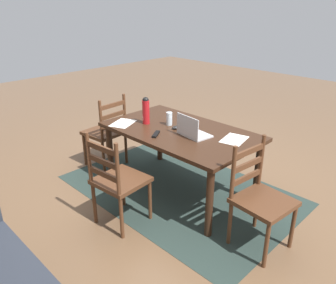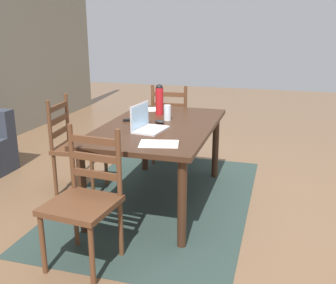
% 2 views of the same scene
% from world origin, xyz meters
% --- Properties ---
extents(ground_plane, '(14.00, 14.00, 0.00)m').
position_xyz_m(ground_plane, '(0.00, 0.00, 0.00)').
color(ground_plane, brown).
extents(area_rug, '(2.55, 1.68, 0.01)m').
position_xyz_m(area_rug, '(0.00, 0.00, 0.00)').
color(area_rug, '#283833').
rests_on(area_rug, ground).
extents(dining_table, '(1.64, 0.97, 0.74)m').
position_xyz_m(dining_table, '(0.00, 0.00, 0.66)').
color(dining_table, '#382114').
rests_on(dining_table, ground).
extents(chair_far_head, '(0.48, 0.48, 0.95)m').
position_xyz_m(chair_far_head, '(-0.00, 0.86, 0.46)').
color(chair_far_head, '#56331E').
rests_on(chair_far_head, ground).
extents(chair_left_far, '(0.48, 0.48, 0.95)m').
position_xyz_m(chair_left_far, '(-1.11, 0.19, 0.46)').
color(chair_left_far, '#56331E').
rests_on(chair_left_far, ground).
extents(chair_right_far, '(0.47, 0.47, 0.95)m').
position_xyz_m(chair_right_far, '(1.11, 0.19, 0.46)').
color(chair_right_far, '#56331E').
rests_on(chair_right_far, ground).
extents(laptop, '(0.35, 0.26, 0.23)m').
position_xyz_m(laptop, '(-0.21, 0.05, 0.80)').
color(laptop, silver).
rests_on(laptop, dining_table).
extents(water_bottle, '(0.08, 0.08, 0.30)m').
position_xyz_m(water_bottle, '(0.41, 0.12, 0.90)').
color(water_bottle, red).
rests_on(water_bottle, dining_table).
extents(drinking_glass, '(0.07, 0.07, 0.15)m').
position_xyz_m(drinking_glass, '(0.19, -0.02, 0.81)').
color(drinking_glass, silver).
rests_on(drinking_glass, dining_table).
extents(computer_mouse, '(0.08, 0.11, 0.03)m').
position_xyz_m(computer_mouse, '(0.05, 0.01, 0.76)').
color(computer_mouse, black).
rests_on(computer_mouse, dining_table).
extents(tv_remote, '(0.13, 0.17, 0.02)m').
position_xyz_m(tv_remote, '(0.07, 0.29, 0.75)').
color(tv_remote, black).
rests_on(tv_remote, dining_table).
extents(paper_stack_left, '(0.31, 0.35, 0.00)m').
position_xyz_m(paper_stack_left, '(0.59, 0.31, 0.74)').
color(paper_stack_left, white).
rests_on(paper_stack_left, dining_table).
extents(paper_stack_right, '(0.27, 0.33, 0.00)m').
position_xyz_m(paper_stack_right, '(-0.57, -0.18, 0.74)').
color(paper_stack_right, white).
rests_on(paper_stack_right, dining_table).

